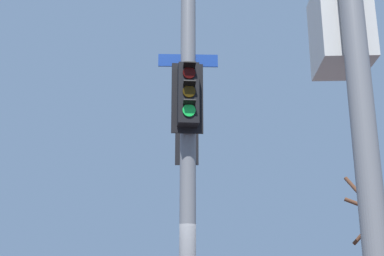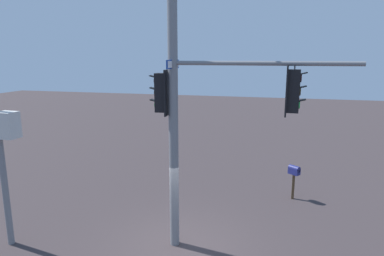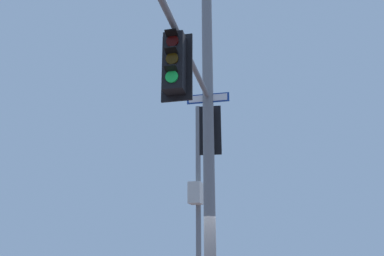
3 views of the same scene
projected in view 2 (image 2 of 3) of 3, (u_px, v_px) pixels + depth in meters
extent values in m
plane|color=#3B3133|center=(179.00, 247.00, 10.37)|extent=(80.00, 80.00, 0.00)
cylinder|color=slate|center=(173.00, 87.00, 9.53)|extent=(0.28, 0.28, 9.72)
cylinder|color=slate|center=(262.00, 63.00, 8.79)|extent=(4.88, 0.15, 0.12)
cube|color=black|center=(293.00, 91.00, 8.73)|extent=(0.30, 0.36, 1.10)
cube|color=black|center=(286.00, 91.00, 8.77)|extent=(0.04, 0.56, 1.30)
cylinder|color=#2F0403|center=(301.00, 78.00, 8.61)|extent=(0.03, 0.22, 0.22)
cube|color=black|center=(304.00, 73.00, 8.57)|extent=(0.16, 0.21, 0.06)
cylinder|color=#352504|center=(300.00, 91.00, 8.69)|extent=(0.03, 0.22, 0.22)
cube|color=black|center=(303.00, 87.00, 8.64)|extent=(0.16, 0.21, 0.06)
cylinder|color=#19D147|center=(299.00, 104.00, 8.76)|extent=(0.03, 0.22, 0.22)
cube|color=black|center=(303.00, 100.00, 8.71)|extent=(0.16, 0.21, 0.06)
cylinder|color=slate|center=(295.00, 66.00, 8.60)|extent=(0.04, 0.04, 0.15)
cube|color=black|center=(161.00, 93.00, 9.66)|extent=(0.33, 0.38, 1.10)
cube|color=black|center=(167.00, 93.00, 9.63)|extent=(0.08, 0.56, 1.30)
cylinder|color=#2F0403|center=(155.00, 81.00, 9.62)|extent=(0.05, 0.22, 0.22)
cube|color=black|center=(153.00, 76.00, 9.61)|extent=(0.18, 0.22, 0.06)
cylinder|color=#352504|center=(155.00, 93.00, 9.69)|extent=(0.05, 0.22, 0.22)
cube|color=black|center=(153.00, 88.00, 9.68)|extent=(0.18, 0.22, 0.06)
cylinder|color=#19D147|center=(156.00, 104.00, 9.76)|extent=(0.05, 0.22, 0.22)
cube|color=black|center=(153.00, 100.00, 9.75)|extent=(0.18, 0.22, 0.06)
cube|color=navy|center=(173.00, 64.00, 9.41)|extent=(0.04, 1.10, 0.24)
cube|color=white|center=(173.00, 64.00, 9.40)|extent=(0.02, 1.00, 0.18)
cube|color=silver|center=(7.00, 125.00, 9.66)|extent=(0.59, 0.48, 0.76)
cube|color=#4C3823|center=(293.00, 186.00, 13.77)|extent=(0.10, 0.10, 1.05)
cube|color=navy|center=(294.00, 171.00, 13.63)|extent=(0.50, 0.46, 0.24)
cylinder|color=navy|center=(294.00, 169.00, 13.61)|extent=(0.50, 0.46, 0.24)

